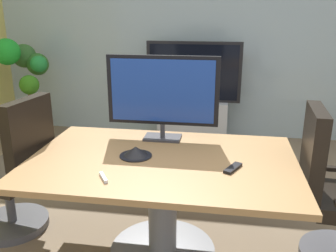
{
  "coord_description": "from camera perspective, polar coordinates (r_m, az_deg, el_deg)",
  "views": [
    {
      "loc": [
        0.42,
        -2.12,
        1.69
      ],
      "look_at": [
        0.04,
        0.33,
        0.89
      ],
      "focal_mm": 38.69,
      "sensor_mm": 36.0,
      "label": 1
    }
  ],
  "objects": [
    {
      "name": "whiteboard_marker",
      "position": [
        2.18,
        -10.13,
        -7.98
      ],
      "size": [
        0.09,
        0.12,
        0.02
      ],
      "primitive_type": "cube",
      "rotation": [
        0.0,
        0.0,
        -1.01
      ],
      "color": "silver",
      "rests_on": "conference_table"
    },
    {
      "name": "remote_control",
      "position": [
        2.31,
        10.19,
        -6.53
      ],
      "size": [
        0.12,
        0.17,
        0.02
      ],
      "primitive_type": "cube",
      "rotation": [
        0.0,
        0.0,
        -0.47
      ],
      "color": "black",
      "rests_on": "conference_table"
    },
    {
      "name": "potted_plant",
      "position": [
        5.06,
        -21.54,
        7.26
      ],
      "size": [
        0.6,
        0.66,
        1.35
      ],
      "color": "brown",
      "rests_on": "ground"
    },
    {
      "name": "conference_phone",
      "position": [
        2.47,
        -5.12,
        -4.1
      ],
      "size": [
        0.22,
        0.22,
        0.07
      ],
      "color": "black",
      "rests_on": "conference_table"
    },
    {
      "name": "tv_monitor",
      "position": [
        2.7,
        -0.86,
        5.23
      ],
      "size": [
        0.84,
        0.18,
        0.64
      ],
      "color": "#333338",
      "rests_on": "conference_table"
    },
    {
      "name": "conference_table",
      "position": [
        2.51,
        -0.9,
        -9.3
      ],
      "size": [
        1.78,
        1.14,
        0.74
      ],
      "color": "olive",
      "rests_on": "ground"
    },
    {
      "name": "office_chair_left",
      "position": [
        3.04,
        -22.81,
        -7.5
      ],
      "size": [
        0.63,
        0.61,
        1.09
      ],
      "rotation": [
        0.0,
        0.0,
        -1.73
      ],
      "color": "#4C4C51",
      "rests_on": "ground"
    },
    {
      "name": "wall_display_unit",
      "position": [
        4.76,
        3.95,
        2.73
      ],
      "size": [
        1.2,
        0.36,
        1.31
      ],
      "color": "#B7BABC",
      "rests_on": "ground"
    },
    {
      "name": "office_chair_right",
      "position": [
        2.73,
        24.72,
        -10.66
      ],
      "size": [
        0.61,
        0.59,
        1.09
      ],
      "rotation": [
        0.0,
        0.0,
        1.5
      ],
      "color": "#4C4C51",
      "rests_on": "ground"
    },
    {
      "name": "wall_back_glass_partition",
      "position": [
        4.97,
        4.19,
        13.92
      ],
      "size": [
        5.47,
        0.1,
        2.69
      ],
      "primitive_type": "cube",
      "color": "#9EB2B7",
      "rests_on": "ground"
    }
  ]
}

